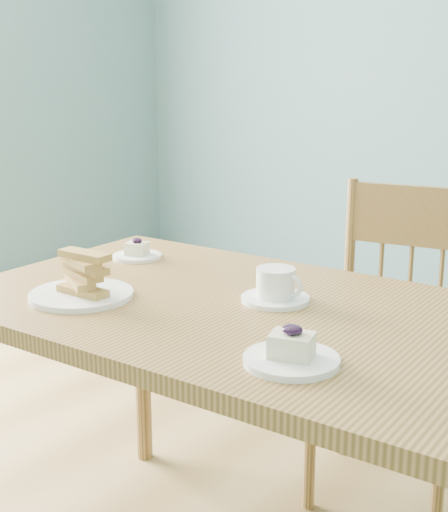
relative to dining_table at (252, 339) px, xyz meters
The scene contains 7 objects.
room 0.73m from the dining_table, behind, with size 5.01×5.01×2.71m.
dining_table is the anchor object (origin of this frame).
dining_chair 0.67m from the dining_table, 85.92° to the left, with size 0.51×0.49×0.93m.
cheesecake_plate_near 0.33m from the dining_table, 39.89° to the right, with size 0.17×0.17×0.07m.
cheesecake_plate_far 0.54m from the dining_table, 164.79° to the left, with size 0.14×0.14×0.06m.
coffee_cup 0.13m from the dining_table, 77.28° to the left, with size 0.16×0.16×0.08m.
biscotti_plate 0.42m from the dining_table, 150.85° to the right, with size 0.24×0.24×0.11m.
Camera 1 is at (1.18, -1.20, 1.25)m, focal length 50.00 mm.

